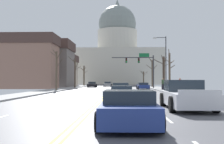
# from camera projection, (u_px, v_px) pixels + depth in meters

# --- Properties ---
(ground) EXTENTS (20.00, 180.00, 0.20)m
(ground) POSITION_uv_depth(u_px,v_px,m) (109.00, 92.00, 35.50)
(ground) COLOR #515156
(signal_gantry) EXTENTS (7.91, 0.41, 6.51)m
(signal_gantry) POSITION_uv_depth(u_px,v_px,m) (141.00, 63.00, 52.52)
(signal_gantry) COLOR #28282D
(signal_gantry) RESTS_ON ground
(street_lamp_right) EXTENTS (1.97, 0.24, 7.91)m
(street_lamp_right) POSITION_uv_depth(u_px,v_px,m) (164.00, 59.00, 41.33)
(street_lamp_right) COLOR #333338
(street_lamp_right) RESTS_ON ground
(capitol_building) EXTENTS (34.32, 18.82, 32.77)m
(capitol_building) POSITION_uv_depth(u_px,v_px,m) (117.00, 54.00, 107.19)
(capitol_building) COLOR beige
(capitol_building) RESTS_ON ground
(sedan_near_00) EXTENTS (2.18, 4.48, 1.15)m
(sedan_near_00) POSITION_uv_depth(u_px,v_px,m) (143.00, 86.00, 49.18)
(sedan_near_00) COLOR navy
(sedan_near_00) RESTS_ON ground
(sedan_near_01) EXTENTS (2.12, 4.69, 1.18)m
(sedan_near_01) POSITION_uv_depth(u_px,v_px,m) (123.00, 87.00, 41.93)
(sedan_near_01) COLOR #6B6056
(sedan_near_01) RESTS_ON ground
(sedan_near_02) EXTENTS (2.14, 4.50, 1.10)m
(sedan_near_02) POSITION_uv_depth(u_px,v_px,m) (123.00, 88.00, 35.62)
(sedan_near_02) COLOR #6B6056
(sedan_near_02) RESTS_ON ground
(sedan_near_03) EXTENTS (2.03, 4.73, 1.31)m
(sedan_near_03) POSITION_uv_depth(u_px,v_px,m) (121.00, 90.00, 28.74)
(sedan_near_03) COLOR silver
(sedan_near_03) RESTS_ON ground
(sedan_near_04) EXTENTS (2.03, 4.34, 1.15)m
(sedan_near_04) POSITION_uv_depth(u_px,v_px,m) (121.00, 93.00, 21.61)
(sedan_near_04) COLOR silver
(sedan_near_04) RESTS_ON ground
(pickup_truck_near_05) EXTENTS (2.43, 5.82, 1.59)m
(pickup_truck_near_05) POSITION_uv_depth(u_px,v_px,m) (185.00, 96.00, 15.45)
(pickup_truck_near_05) COLOR silver
(pickup_truck_near_05) RESTS_ON ground
(sedan_near_06) EXTENTS (2.09, 4.26, 1.23)m
(sedan_near_06) POSITION_uv_depth(u_px,v_px,m) (129.00, 109.00, 9.62)
(sedan_near_06) COLOR navy
(sedan_near_06) RESTS_ON ground
(sedan_oncoming_00) EXTENTS (1.96, 4.60, 1.22)m
(sedan_oncoming_00) POSITION_uv_depth(u_px,v_px,m) (92.00, 85.00, 62.47)
(sedan_oncoming_00) COLOR black
(sedan_oncoming_00) RESTS_ON ground
(sedan_oncoming_01) EXTENTS (2.07, 4.69, 1.17)m
(sedan_oncoming_01) POSITION_uv_depth(u_px,v_px,m) (108.00, 84.00, 70.73)
(sedan_oncoming_01) COLOR #9EA3A8
(sedan_oncoming_01) RESTS_ON ground
(flank_building_00) EXTENTS (14.03, 6.71, 10.06)m
(flank_building_00) POSITION_uv_depth(u_px,v_px,m) (20.00, 61.00, 52.38)
(flank_building_00) COLOR #8C6656
(flank_building_00) RESTS_ON ground
(flank_building_01) EXTENTS (11.90, 8.54, 9.43)m
(flank_building_01) POSITION_uv_depth(u_px,v_px,m) (56.00, 70.00, 85.72)
(flank_building_01) COLOR tan
(flank_building_01) RESTS_ON ground
(flank_building_02) EXTENTS (12.73, 9.90, 8.08)m
(flank_building_02) POSITION_uv_depth(u_px,v_px,m) (52.00, 70.00, 72.28)
(flank_building_02) COLOR #B2A38E
(flank_building_02) RESTS_ON ground
(flank_building_03) EXTENTS (13.46, 10.06, 10.23)m
(flank_building_03) POSITION_uv_depth(u_px,v_px,m) (42.00, 64.00, 62.45)
(flank_building_03) COLOR slate
(flank_building_03) RESTS_ON ground
(bare_tree_00) EXTENTS (2.58, 1.79, 6.39)m
(bare_tree_00) POSITION_uv_depth(u_px,v_px,m) (152.00, 72.00, 61.97)
(bare_tree_00) COLOR brown
(bare_tree_00) RESTS_ON ground
(bare_tree_01) EXTENTS (2.38, 2.21, 5.45)m
(bare_tree_01) POSITION_uv_depth(u_px,v_px,m) (84.00, 75.00, 77.82)
(bare_tree_01) COLOR brown
(bare_tree_01) RESTS_ON ground
(bare_tree_02) EXTENTS (3.02, 2.31, 5.36)m
(bare_tree_02) POSITION_uv_depth(u_px,v_px,m) (164.00, 72.00, 44.25)
(bare_tree_02) COLOR #423328
(bare_tree_02) RESTS_ON ground
(bare_tree_03) EXTENTS (2.88, 2.05, 6.36)m
(bare_tree_03) POSITION_uv_depth(u_px,v_px,m) (75.00, 72.00, 57.11)
(bare_tree_03) COLOR brown
(bare_tree_03) RESTS_ON ground
(bare_tree_04) EXTENTS (1.65, 2.20, 5.67)m
(bare_tree_04) POSITION_uv_depth(u_px,v_px,m) (170.00, 71.00, 38.80)
(bare_tree_04) COLOR brown
(bare_tree_04) RESTS_ON ground
(bare_tree_05) EXTENTS (1.90, 1.53, 6.11)m
(bare_tree_05) POSITION_uv_depth(u_px,v_px,m) (57.00, 69.00, 41.59)
(bare_tree_05) COLOR brown
(bare_tree_05) RESTS_ON ground
(bare_tree_06) EXTENTS (2.54, 0.68, 4.59)m
(bare_tree_06) POSITION_uv_depth(u_px,v_px,m) (144.00, 78.00, 90.10)
(bare_tree_06) COLOR #4C3D2D
(bare_tree_06) RESTS_ON ground
(pedestrian_00) EXTENTS (0.35, 0.34, 1.73)m
(pedestrian_00) POSITION_uv_depth(u_px,v_px,m) (180.00, 84.00, 34.63)
(pedestrian_00) COLOR black
(pedestrian_00) RESTS_ON ground
(pedestrian_01) EXTENTS (0.35, 0.34, 1.73)m
(pedestrian_01) POSITION_uv_depth(u_px,v_px,m) (163.00, 83.00, 41.84)
(pedestrian_01) COLOR black
(pedestrian_01) RESTS_ON ground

